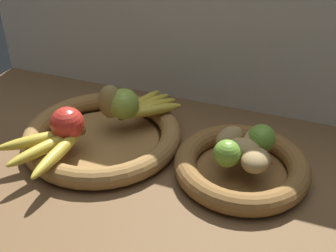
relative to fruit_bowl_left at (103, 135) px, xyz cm
name	(u,v)px	position (x,y,z in cm)	size (l,w,h in cm)	color
ground_plane	(177,165)	(19.37, 0.12, -3.76)	(140.00, 90.00, 3.00)	brown
back_wall	(218,7)	(19.37, 30.12, 25.24)	(140.00, 3.00, 55.00)	silver
fruit_bowl_left	(103,135)	(0.00, 0.00, 0.00)	(38.56, 38.56, 4.88)	olive
fruit_bowl_right	(241,166)	(34.32, 0.00, 0.01)	(29.70, 29.70, 4.88)	brown
apple_green_back	(124,104)	(3.37, 5.72, 6.47)	(7.69, 7.69, 7.69)	#8CAD3D
apple_red_front	(67,124)	(-4.57, -6.92, 6.48)	(7.71, 7.71, 7.71)	red
pear_brown	(110,102)	(0.23, 4.78, 7.01)	(5.55, 5.88, 8.77)	olive
banana_bunch_front	(49,146)	(-5.81, -12.91, 3.99)	(15.70, 19.86, 2.73)	gold
banana_bunch_back	(146,107)	(7.25, 10.54, 3.93)	(14.02, 16.75, 2.60)	gold
potato_small	(256,160)	(37.54, -3.23, 4.86)	(7.16, 5.99, 4.47)	#A38451
potato_oblong	(230,138)	(30.69, 2.82, 4.97)	(7.71, 4.69, 4.69)	#A38451
potato_large	(243,149)	(34.32, 0.00, 4.76)	(7.32, 5.28, 4.27)	tan
potato_back	(257,139)	(36.33, 4.44, 4.98)	(7.52, 5.09, 4.71)	tan
lime_near	(227,153)	(31.71, -3.91, 5.55)	(5.85, 5.85, 5.85)	#6B9E33
lime_far	(261,138)	(37.36, 3.91, 5.73)	(6.21, 6.21, 6.21)	#6B9E33
chili_pepper	(248,160)	(35.90, -1.99, 3.75)	(2.24, 2.24, 11.73)	red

